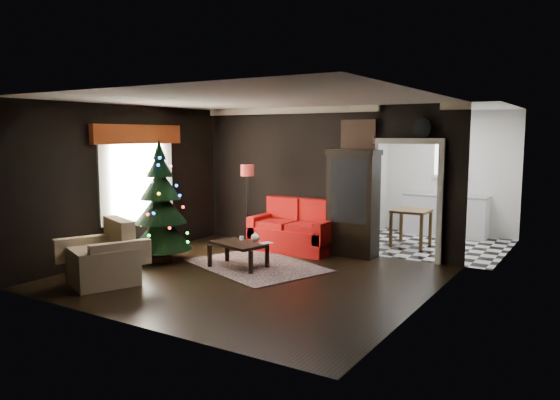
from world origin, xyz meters
The scene contains 26 objects.
floor centered at (0.00, 0.00, 0.00)m, with size 5.50×5.50×0.00m, color black.
ceiling centered at (0.00, 0.00, 2.80)m, with size 5.50×5.50×0.00m, color white.
wall_back centered at (0.00, 2.50, 1.40)m, with size 5.50×5.50×0.00m, color black.
wall_front centered at (0.00, -2.50, 1.40)m, with size 5.50×5.50×0.00m, color black.
wall_left centered at (-2.75, 0.00, 1.40)m, with size 5.50×5.50×0.00m, color black.
wall_right centered at (2.75, 0.00, 1.40)m, with size 5.50×5.50×0.00m, color black.
doorway centered at (1.70, 2.50, 1.05)m, with size 1.10×0.10×2.10m, color beige, non-canonical shape.
left_window centered at (-2.71, 0.20, 1.45)m, with size 0.05×1.60×1.40m, color white.
valance centered at (-2.63, 0.20, 2.27)m, with size 0.12×2.10×0.35m, color maroon.
kitchen_floor centered at (1.70, 4.00, 0.00)m, with size 3.00×3.00×0.00m, color silver.
kitchen_window centered at (1.70, 5.45, 1.70)m, with size 0.70×0.06×0.70m, color white.
rug centered at (-0.35, 0.67, 0.01)m, with size 2.29×1.67×0.01m, color #614956.
loveseat centered at (-0.40, 2.05, 0.50)m, with size 1.70×0.90×1.00m, color maroon, non-canonical shape.
curio_cabinet centered at (0.75, 2.27, 0.95)m, with size 0.90×0.45×1.90m, color black, non-canonical shape.
floor_lamp centered at (-1.32, 1.79, 0.83)m, with size 0.28×0.28×1.69m, color black, non-canonical shape.
christmas_tree centered at (-1.99, 0.06, 1.05)m, with size 1.10×1.10×2.10m, color #0D370E, non-canonical shape.
armchair centered at (-1.71, -1.48, 0.46)m, with size 0.96×0.96×0.98m, color #A29880, non-canonical shape.
coffee_table centered at (-0.53, 0.40, 0.22)m, with size 0.94×0.56×0.42m, color black, non-canonical shape.
teapot centered at (-0.34, 0.63, 0.51)m, with size 0.16×0.16×0.15m, color white, non-canonical shape.
cup_a centered at (-0.36, 0.63, 0.46)m, with size 0.06×0.06×0.05m, color white.
cup_b centered at (-0.62, 0.63, 0.47)m, with size 0.08×0.08×0.07m, color white.
book centered at (-0.16, 0.63, 0.53)m, with size 0.14×0.01×0.20m, color gray.
wall_clock centered at (1.95, 2.45, 2.38)m, with size 0.32×0.32×0.06m, color silver.
painting centered at (0.75, 2.46, 2.25)m, with size 0.62×0.05×0.52m, color #B98647.
kitchen_counter centered at (1.70, 5.20, 0.45)m, with size 1.80×0.60×0.90m, color silver.
kitchen_table centered at (1.40, 3.70, 0.38)m, with size 0.70×0.70×0.75m, color #523623, non-canonical shape.
Camera 1 is at (4.76, -6.75, 2.26)m, focal length 34.02 mm.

